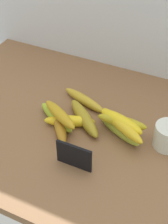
{
  "coord_description": "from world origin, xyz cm",
  "views": [
    {
      "loc": [
        37.47,
        -73.96,
        80.19
      ],
      "look_at": [
        1.95,
        1.04,
        8.0
      ],
      "focal_mm": 54.09,
      "sensor_mm": 36.0,
      "label": 1
    }
  ],
  "objects_px": {
    "banana_4": "(84,118)",
    "banana_8": "(122,125)",
    "banana_1": "(84,100)",
    "banana_3": "(56,117)",
    "banana_7": "(60,114)",
    "banana_9": "(121,122)",
    "chalkboard_sign": "(74,157)",
    "banana_2": "(119,130)",
    "banana_5": "(60,125)",
    "banana_0": "(70,121)",
    "banana_6": "(122,122)"
  },
  "relations": [
    {
      "from": "banana_6",
      "to": "banana_7",
      "type": "height_order",
      "value": "same"
    },
    {
      "from": "chalkboard_sign",
      "to": "banana_8",
      "type": "height_order",
      "value": "chalkboard_sign"
    },
    {
      "from": "banana_4",
      "to": "banana_9",
      "type": "distance_m",
      "value": 0.14
    },
    {
      "from": "banana_6",
      "to": "banana_9",
      "type": "distance_m",
      "value": 0.01
    },
    {
      "from": "banana_1",
      "to": "banana_3",
      "type": "height_order",
      "value": "banana_3"
    },
    {
      "from": "banana_2",
      "to": "banana_7",
      "type": "height_order",
      "value": "banana_7"
    },
    {
      "from": "banana_1",
      "to": "banana_8",
      "type": "relative_size",
      "value": 0.99
    },
    {
      "from": "banana_1",
      "to": "banana_8",
      "type": "distance_m",
      "value": 0.21
    },
    {
      "from": "banana_0",
      "to": "banana_5",
      "type": "xyz_separation_m",
      "value": [
        -0.02,
        -0.03,
        -0.0
      ]
    },
    {
      "from": "chalkboard_sign",
      "to": "banana_6",
      "type": "bearing_deg",
      "value": 67.0
    },
    {
      "from": "banana_4",
      "to": "banana_8",
      "type": "relative_size",
      "value": 1.04
    },
    {
      "from": "chalkboard_sign",
      "to": "banana_7",
      "type": "height_order",
      "value": "chalkboard_sign"
    },
    {
      "from": "banana_0",
      "to": "banana_9",
      "type": "height_order",
      "value": "banana_9"
    },
    {
      "from": "banana_0",
      "to": "banana_8",
      "type": "height_order",
      "value": "banana_8"
    },
    {
      "from": "banana_7",
      "to": "banana_9",
      "type": "height_order",
      "value": "banana_9"
    },
    {
      "from": "chalkboard_sign",
      "to": "banana_2",
      "type": "relative_size",
      "value": 0.61
    },
    {
      "from": "banana_2",
      "to": "banana_4",
      "type": "bearing_deg",
      "value": 179.83
    },
    {
      "from": "banana_0",
      "to": "banana_3",
      "type": "distance_m",
      "value": 0.05
    },
    {
      "from": "banana_4",
      "to": "banana_3",
      "type": "bearing_deg",
      "value": -157.24
    },
    {
      "from": "banana_5",
      "to": "banana_6",
      "type": "xyz_separation_m",
      "value": [
        0.19,
        0.06,
        0.04
      ]
    },
    {
      "from": "banana_2",
      "to": "banana_8",
      "type": "bearing_deg",
      "value": -47.76
    },
    {
      "from": "banana_4",
      "to": "banana_7",
      "type": "xyz_separation_m",
      "value": [
        -0.06,
        -0.05,
        0.03
      ]
    },
    {
      "from": "chalkboard_sign",
      "to": "banana_5",
      "type": "bearing_deg",
      "value": 133.62
    },
    {
      "from": "banana_1",
      "to": "banana_9",
      "type": "height_order",
      "value": "banana_9"
    },
    {
      "from": "banana_2",
      "to": "banana_3",
      "type": "relative_size",
      "value": 1.03
    },
    {
      "from": "chalkboard_sign",
      "to": "banana_9",
      "type": "bearing_deg",
      "value": 66.91
    },
    {
      "from": "banana_6",
      "to": "banana_9",
      "type": "xyz_separation_m",
      "value": [
        -0.0,
        -0.0,
        0.0
      ]
    },
    {
      "from": "banana_3",
      "to": "banana_6",
      "type": "height_order",
      "value": "banana_6"
    },
    {
      "from": "banana_2",
      "to": "banana_4",
      "type": "distance_m",
      "value": 0.12
    },
    {
      "from": "banana_6",
      "to": "banana_9",
      "type": "relative_size",
      "value": 1.01
    },
    {
      "from": "banana_0",
      "to": "banana_7",
      "type": "distance_m",
      "value": 0.05
    },
    {
      "from": "banana_4",
      "to": "banana_8",
      "type": "height_order",
      "value": "banana_8"
    },
    {
      "from": "banana_2",
      "to": "banana_3",
      "type": "distance_m",
      "value": 0.21
    },
    {
      "from": "banana_6",
      "to": "banana_5",
      "type": "bearing_deg",
      "value": -161.91
    },
    {
      "from": "banana_3",
      "to": "banana_5",
      "type": "height_order",
      "value": "banana_3"
    },
    {
      "from": "banana_7",
      "to": "banana_8",
      "type": "distance_m",
      "value": 0.2
    },
    {
      "from": "banana_1",
      "to": "banana_3",
      "type": "xyz_separation_m",
      "value": [
        -0.04,
        -0.13,
        0.0
      ]
    },
    {
      "from": "chalkboard_sign",
      "to": "banana_3",
      "type": "height_order",
      "value": "chalkboard_sign"
    },
    {
      "from": "chalkboard_sign",
      "to": "banana_3",
      "type": "bearing_deg",
      "value": 133.9
    },
    {
      "from": "banana_4",
      "to": "banana_9",
      "type": "height_order",
      "value": "banana_9"
    },
    {
      "from": "banana_2",
      "to": "banana_9",
      "type": "bearing_deg",
      "value": -16.83
    },
    {
      "from": "banana_1",
      "to": "banana_2",
      "type": "xyz_separation_m",
      "value": [
        0.16,
        -0.09,
        0.0
      ]
    },
    {
      "from": "banana_4",
      "to": "banana_5",
      "type": "distance_m",
      "value": 0.09
    },
    {
      "from": "banana_3",
      "to": "banana_4",
      "type": "bearing_deg",
      "value": 22.76
    },
    {
      "from": "banana_6",
      "to": "banana_8",
      "type": "xyz_separation_m",
      "value": [
        0.0,
        -0.02,
        0.0
      ]
    },
    {
      "from": "banana_1",
      "to": "banana_9",
      "type": "bearing_deg",
      "value": -28.38
    },
    {
      "from": "banana_5",
      "to": "banana_8",
      "type": "bearing_deg",
      "value": 13.47
    },
    {
      "from": "banana_3",
      "to": "chalkboard_sign",
      "type": "bearing_deg",
      "value": -46.1
    },
    {
      "from": "banana_1",
      "to": "banana_7",
      "type": "height_order",
      "value": "banana_7"
    },
    {
      "from": "banana_2",
      "to": "banana_6",
      "type": "distance_m",
      "value": 0.04
    }
  ]
}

